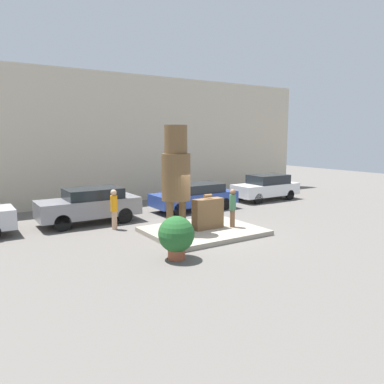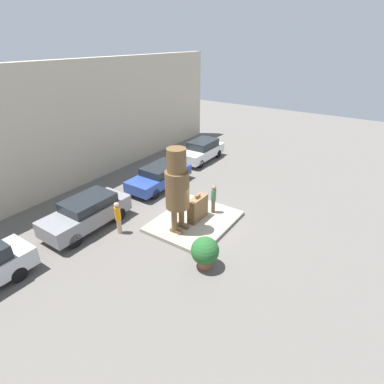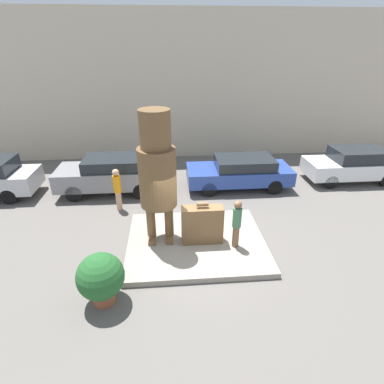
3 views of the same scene
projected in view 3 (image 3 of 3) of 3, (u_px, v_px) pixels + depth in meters
name	position (u px, v px, depth m)	size (l,w,h in m)	color
ground_plane	(196.00, 244.00, 9.89)	(60.00, 60.00, 0.00)	#605B56
pedestal	(196.00, 242.00, 9.85)	(4.45, 3.62, 0.19)	gray
building_backdrop	(181.00, 88.00, 16.18)	(28.00, 0.60, 7.59)	beige
statue_figure	(157.00, 169.00, 8.81)	(1.13, 1.13, 4.19)	brown
giant_suitcase	(202.00, 225.00, 9.47)	(1.31, 0.45, 1.44)	brown
tourist	(237.00, 222.00, 9.14)	(0.27, 0.27, 1.61)	brown
parked_car_grey	(111.00, 173.00, 13.05)	(4.49, 1.82, 1.61)	gray
parked_car_blue	(240.00, 171.00, 13.51)	(4.65, 1.82, 1.43)	#284293
parked_car_white	(353.00, 164.00, 14.17)	(4.29, 1.75, 1.57)	silver
planter_pot	(101.00, 278.00, 7.36)	(1.18, 1.18, 1.42)	brown
worker_hivis	(117.00, 188.00, 11.56)	(0.29, 0.29, 1.73)	tan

